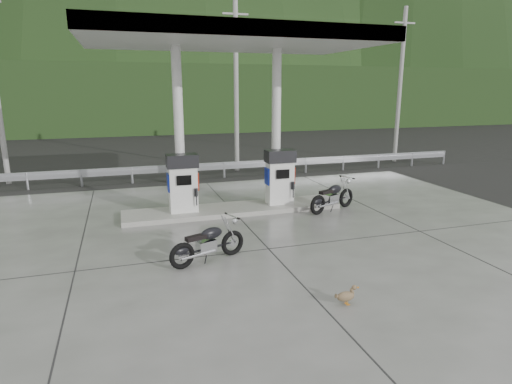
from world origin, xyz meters
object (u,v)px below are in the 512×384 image
object	(u,v)px
duck	(346,297)
gas_pump_right	(280,177)
gas_pump_left	(183,183)
motorcycle_left	(208,244)
motorcycle_right	(333,197)

from	to	relation	value
duck	gas_pump_right	bearing A→B (deg)	79.84
gas_pump_left	gas_pump_right	bearing A→B (deg)	0.00
motorcycle_left	gas_pump_left	bearing A→B (deg)	70.40
gas_pump_left	motorcycle_right	distance (m)	4.84
motorcycle_left	duck	distance (m)	3.44
gas_pump_left	duck	bearing A→B (deg)	-72.85
gas_pump_left	motorcycle_right	bearing A→B (deg)	-10.15
motorcycle_right	gas_pump_right	bearing A→B (deg)	128.50
motorcycle_right	duck	size ratio (longest dim) A/B	4.44
duck	gas_pump_left	bearing A→B (deg)	107.01
gas_pump_left	duck	xyz separation A→B (m)	(2.04, -6.59, -0.89)
duck	motorcycle_left	bearing A→B (deg)	125.94
gas_pump_right	duck	bearing A→B (deg)	-100.01
motorcycle_right	gas_pump_left	bearing A→B (deg)	147.34
duck	motorcycle_right	bearing A→B (deg)	64.75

